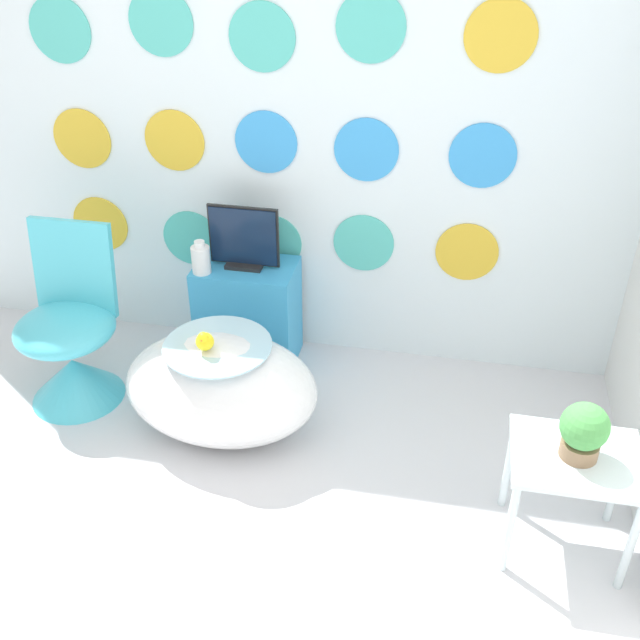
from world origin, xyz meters
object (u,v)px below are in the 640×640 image
bathtub (221,388)px  potted_plant_left (584,431)px  vase (201,259)px  chair (71,350)px  tv (244,240)px

bathtub → potted_plant_left: (1.50, -0.39, 0.33)m
vase → chair: bearing=-145.5°
bathtub → tv: tv is taller
tv → vase: tv is taller
chair → tv: tv is taller
vase → potted_plant_left: 1.95m
vase → potted_plant_left: (1.74, -0.90, -0.05)m
bathtub → tv: size_ratio=2.51×
bathtub → chair: size_ratio=1.02×
tv → bathtub: bearing=-85.8°
bathtub → potted_plant_left: bearing=-14.6°
chair → vase: (0.56, 0.39, 0.36)m
bathtub → tv: (-0.05, 0.61, 0.44)m
tv → vase: bearing=-151.2°
potted_plant_left → bathtub: bearing=165.4°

